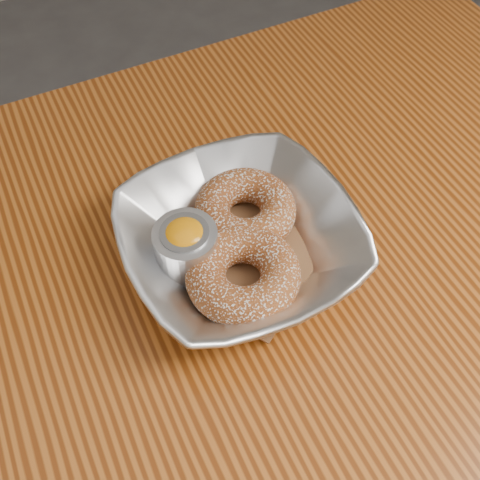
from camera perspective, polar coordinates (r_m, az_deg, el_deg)
name	(u,v)px	position (r m, az deg, el deg)	size (l,w,h in m)	color
table	(192,385)	(0.61, -4.88, -14.44)	(1.20, 0.80, 0.75)	brown
serving_bowl	(240,241)	(0.54, 0.00, -0.14)	(0.23, 0.23, 0.06)	silver
parchment	(240,252)	(0.56, 0.00, -1.26)	(0.14, 0.14, 0.00)	brown
donut_back	(245,210)	(0.57, 0.53, 3.06)	(0.10, 0.10, 0.04)	brown
donut_front	(243,274)	(0.52, 0.30, -3.51)	(0.11, 0.11, 0.04)	brown
ramekin	(186,246)	(0.53, -5.49, -0.60)	(0.06, 0.06, 0.06)	silver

